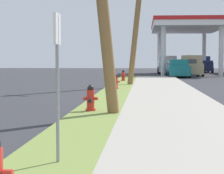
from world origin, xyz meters
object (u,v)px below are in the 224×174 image
object	(u,v)px
fire_hydrant_second	(91,99)
utility_pole_background	(138,7)
car_teal_by_far_pump	(178,69)
truck_white_at_far_bay	(167,65)
truck_tan_at_forecourt	(191,66)
fire_hydrant_fourth	(123,76)
truck_navy_on_apron	(202,65)
car_black_by_near_pump	(184,68)
street_sign_post	(57,56)
fire_hydrant_third	(116,82)

from	to	relation	value
fire_hydrant_second	utility_pole_background	size ratio (longest dim) A/B	0.08
car_teal_by_far_pump	truck_white_at_far_bay	bearing A→B (deg)	92.58
truck_tan_at_forecourt	fire_hydrant_fourth	bearing A→B (deg)	-114.89
utility_pole_background	truck_navy_on_apron	world-z (taller)	utility_pole_background
car_black_by_near_pump	street_sign_post	bearing A→B (deg)	-97.49
fire_hydrant_fourth	car_black_by_near_pump	bearing A→B (deg)	71.30
fire_hydrant_second	truck_navy_on_apron	xyz separation A→B (m)	(8.50, 41.77, 0.47)
car_teal_by_far_pump	truck_tan_at_forecourt	xyz separation A→B (m)	(1.46, 3.26, 0.19)
fire_hydrant_fourth	fire_hydrant_second	bearing A→B (deg)	-90.26
fire_hydrant_fourth	street_sign_post	size ratio (longest dim) A/B	0.35
car_teal_by_far_pump	fire_hydrant_second	bearing A→B (deg)	-99.39
car_black_by_near_pump	car_teal_by_far_pump	distance (m)	7.09
fire_hydrant_third	truck_white_at_far_bay	distance (m)	28.18
street_sign_post	truck_navy_on_apron	world-z (taller)	street_sign_post
truck_white_at_far_bay	street_sign_post	bearing A→B (deg)	-94.92
fire_hydrant_third	truck_navy_on_apron	bearing A→B (deg)	75.38
car_black_by_near_pump	truck_white_at_far_bay	size ratio (longest dim) A/B	0.84
fire_hydrant_second	fire_hydrant_third	size ratio (longest dim) A/B	1.00
street_sign_post	truck_navy_on_apron	size ratio (longest dim) A/B	0.39
truck_tan_at_forecourt	car_teal_by_far_pump	bearing A→B (deg)	-114.20
truck_navy_on_apron	street_sign_post	bearing A→B (deg)	-99.67
fire_hydrant_third	car_teal_by_far_pump	bearing A→B (deg)	76.03
utility_pole_background	car_teal_by_far_pump	xyz separation A→B (m)	(3.37, 14.01, -3.92)
fire_hydrant_second	truck_navy_on_apron	world-z (taller)	truck_navy_on_apron
street_sign_post	car_black_by_near_pump	size ratio (longest dim) A/B	0.47
truck_white_at_far_bay	fire_hydrant_second	bearing A→B (deg)	-96.21
street_sign_post	truck_white_at_far_bay	size ratio (longest dim) A/B	0.39
car_black_by_near_pump	fire_hydrant_fourth	bearing A→B (deg)	-108.70
truck_tan_at_forecourt	truck_navy_on_apron	distance (m)	11.45
street_sign_post	car_black_by_near_pump	xyz separation A→B (m)	(5.35, 40.69, -0.91)
fire_hydrant_third	truck_tan_at_forecourt	xyz separation A→B (m)	(5.90, 21.07, 0.47)
fire_hydrant_second	fire_hydrant_fourth	world-z (taller)	same
fire_hydrant_third	utility_pole_background	bearing A→B (deg)	74.41
street_sign_post	car_black_by_near_pump	bearing A→B (deg)	82.51
car_black_by_near_pump	truck_navy_on_apron	distance (m)	7.95
fire_hydrant_fourth	street_sign_post	xyz separation A→B (m)	(0.22, -24.22, 1.19)
truck_navy_on_apron	fire_hydrant_second	bearing A→B (deg)	-101.50
street_sign_post	truck_navy_on_apron	distance (m)	48.81
fire_hydrant_third	utility_pole_background	world-z (taller)	utility_pole_background
fire_hydrant_second	fire_hydrant_third	bearing A→B (deg)	89.44
truck_tan_at_forecourt	street_sign_post	bearing A→B (deg)	-98.75
truck_tan_at_forecourt	truck_navy_on_apron	world-z (taller)	same
car_black_by_near_pump	car_teal_by_far_pump	size ratio (longest dim) A/B	1.01
street_sign_post	car_black_by_near_pump	distance (m)	41.05
fire_hydrant_second	fire_hydrant_fourth	xyz separation A→B (m)	(0.08, 17.88, 0.00)
car_black_by_near_pump	truck_tan_at_forecourt	world-z (taller)	truck_tan_at_forecourt
fire_hydrant_third	car_black_by_near_pump	xyz separation A→B (m)	(5.56, 24.81, 0.28)
street_sign_post	car_teal_by_far_pump	bearing A→B (deg)	82.86
fire_hydrant_third	utility_pole_background	distance (m)	5.75
fire_hydrant_fourth	car_black_by_near_pump	xyz separation A→B (m)	(5.57, 16.47, 0.28)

